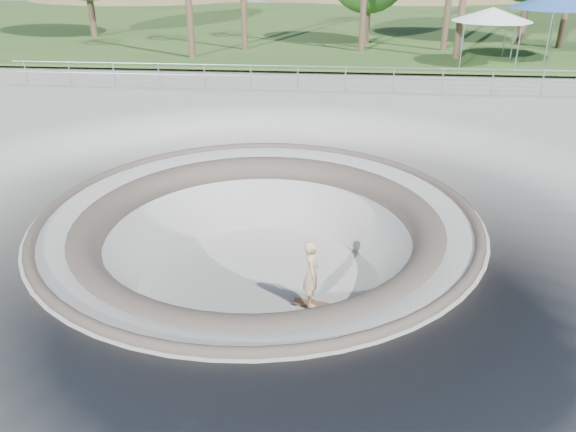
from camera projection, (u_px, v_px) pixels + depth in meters
name	position (u px, v px, depth m)	size (l,w,h in m)	color
ground	(258.00, 214.00, 13.17)	(180.00, 180.00, 0.00)	#A7A8A2
skate_bowl	(260.00, 280.00, 13.96)	(14.00, 14.00, 4.10)	#A7A8A2
grass_strip	(319.00, 24.00, 43.59)	(180.00, 36.00, 0.12)	#2E4F1F
distant_hills	(357.00, 64.00, 67.20)	(103.20, 45.00, 28.60)	olive
safety_railing	(298.00, 78.00, 23.64)	(25.00, 0.06, 1.03)	#979A9F
skateboard	(311.00, 303.00, 13.06)	(0.87, 0.38, 0.09)	brown
skater	(312.00, 273.00, 12.71)	(0.59, 0.39, 1.62)	#D3B288
canopy_white	(493.00, 15.00, 27.41)	(5.35, 5.35, 2.74)	#979A9F
canopy_blue	(557.00, 0.00, 28.44)	(6.01, 6.01, 3.34)	#979A9F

